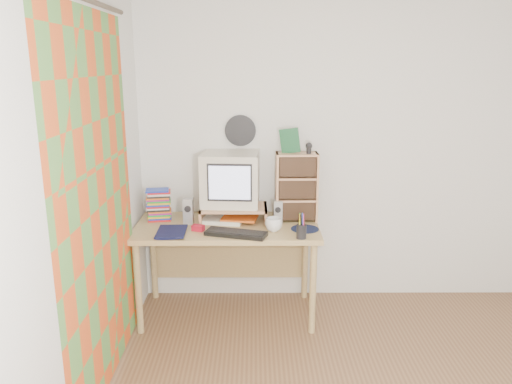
{
  "coord_description": "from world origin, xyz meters",
  "views": [
    {
      "loc": [
        -0.82,
        -2.26,
        1.96
      ],
      "look_at": [
        -0.81,
        1.33,
        1.02
      ],
      "focal_mm": 35.0,
      "sensor_mm": 36.0,
      "label": 1
    }
  ],
  "objects_px": {
    "dvd_stack": "(159,205)",
    "diary": "(157,230)",
    "desk": "(228,239)",
    "keyboard": "(236,234)",
    "mug": "(274,225)",
    "cd_rack": "(296,187)",
    "crt_monitor": "(231,179)"
  },
  "relations": [
    {
      "from": "crt_monitor",
      "to": "diary",
      "type": "xyz_separation_m",
      "value": [
        -0.52,
        -0.35,
        -0.3
      ]
    },
    {
      "from": "diary",
      "to": "desk",
      "type": "bearing_deg",
      "value": 26.46
    },
    {
      "from": "keyboard",
      "to": "mug",
      "type": "height_order",
      "value": "mug"
    },
    {
      "from": "crt_monitor",
      "to": "keyboard",
      "type": "bearing_deg",
      "value": -78.25
    },
    {
      "from": "dvd_stack",
      "to": "diary",
      "type": "xyz_separation_m",
      "value": [
        0.04,
        -0.33,
        -0.1
      ]
    },
    {
      "from": "desk",
      "to": "keyboard",
      "type": "bearing_deg",
      "value": -75.54
    },
    {
      "from": "desk",
      "to": "keyboard",
      "type": "height_order",
      "value": "keyboard"
    },
    {
      "from": "crt_monitor",
      "to": "mug",
      "type": "xyz_separation_m",
      "value": [
        0.33,
        -0.29,
        -0.28
      ]
    },
    {
      "from": "keyboard",
      "to": "mug",
      "type": "bearing_deg",
      "value": 36.82
    },
    {
      "from": "crt_monitor",
      "to": "desk",
      "type": "bearing_deg",
      "value": -102.63
    },
    {
      "from": "crt_monitor",
      "to": "keyboard",
      "type": "relative_size",
      "value": 0.98
    },
    {
      "from": "desk",
      "to": "cd_rack",
      "type": "xyz_separation_m",
      "value": [
        0.54,
        0.06,
        0.4
      ]
    },
    {
      "from": "dvd_stack",
      "to": "mug",
      "type": "height_order",
      "value": "dvd_stack"
    },
    {
      "from": "mug",
      "to": "keyboard",
      "type": "bearing_deg",
      "value": -160.03
    },
    {
      "from": "keyboard",
      "to": "mug",
      "type": "distance_m",
      "value": 0.3
    },
    {
      "from": "dvd_stack",
      "to": "cd_rack",
      "type": "xyz_separation_m",
      "value": [
        1.08,
        -0.01,
        0.14
      ]
    },
    {
      "from": "keyboard",
      "to": "desk",
      "type": "bearing_deg",
      "value": 121.32
    },
    {
      "from": "dvd_stack",
      "to": "crt_monitor",
      "type": "bearing_deg",
      "value": -6.72
    },
    {
      "from": "mug",
      "to": "diary",
      "type": "relative_size",
      "value": 0.49
    },
    {
      "from": "crt_monitor",
      "to": "dvd_stack",
      "type": "distance_m",
      "value": 0.6
    },
    {
      "from": "keyboard",
      "to": "dvd_stack",
      "type": "distance_m",
      "value": 0.73
    },
    {
      "from": "desk",
      "to": "cd_rack",
      "type": "distance_m",
      "value": 0.68
    },
    {
      "from": "dvd_stack",
      "to": "diary",
      "type": "relative_size",
      "value": 0.97
    },
    {
      "from": "desk",
      "to": "mug",
      "type": "xyz_separation_m",
      "value": [
        0.35,
        -0.2,
        0.18
      ]
    },
    {
      "from": "keyboard",
      "to": "diary",
      "type": "xyz_separation_m",
      "value": [
        -0.58,
        0.04,
        0.01
      ]
    },
    {
      "from": "dvd_stack",
      "to": "cd_rack",
      "type": "height_order",
      "value": "cd_rack"
    },
    {
      "from": "mug",
      "to": "diary",
      "type": "distance_m",
      "value": 0.85
    },
    {
      "from": "desk",
      "to": "cd_rack",
      "type": "relative_size",
      "value": 2.61
    },
    {
      "from": "crt_monitor",
      "to": "cd_rack",
      "type": "height_order",
      "value": "cd_rack"
    },
    {
      "from": "dvd_stack",
      "to": "cd_rack",
      "type": "relative_size",
      "value": 0.46
    },
    {
      "from": "cd_rack",
      "to": "dvd_stack",
      "type": "bearing_deg",
      "value": 178.54
    },
    {
      "from": "desk",
      "to": "diary",
      "type": "height_order",
      "value": "diary"
    }
  ]
}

